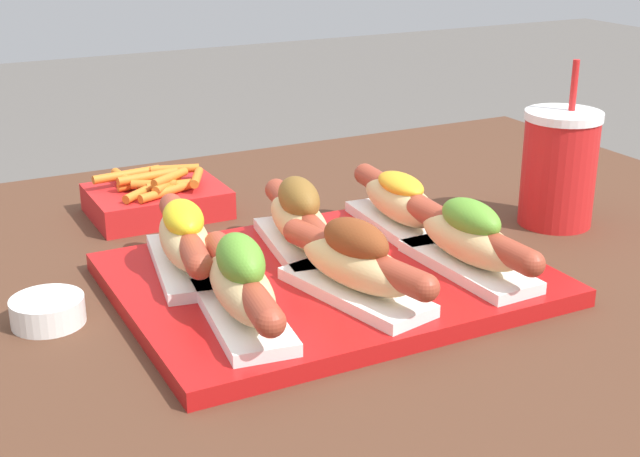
{
  "coord_description": "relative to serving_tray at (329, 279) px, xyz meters",
  "views": [
    {
      "loc": [
        -0.42,
        -0.74,
        1.13
      ],
      "look_at": [
        -0.03,
        0.03,
        0.81
      ],
      "focal_mm": 50.0,
      "sensor_mm": 36.0,
      "label": 1
    }
  ],
  "objects": [
    {
      "name": "serving_tray",
      "position": [
        0.0,
        0.0,
        0.0
      ],
      "size": [
        0.42,
        0.32,
        0.02
      ],
      "color": "#B71414",
      "rests_on": "patio_table"
    },
    {
      "name": "hot_dog_0",
      "position": [
        -0.12,
        -0.07,
        0.04
      ],
      "size": [
        0.08,
        0.21,
        0.08
      ],
      "color": "white",
      "rests_on": "serving_tray"
    },
    {
      "name": "hot_dog_1",
      "position": [
        -0.01,
        -0.07,
        0.04
      ],
      "size": [
        0.09,
        0.2,
        0.08
      ],
      "color": "white",
      "rests_on": "serving_tray"
    },
    {
      "name": "hot_dog_2",
      "position": [
        0.13,
        -0.07,
        0.04
      ],
      "size": [
        0.07,
        0.21,
        0.08
      ],
      "color": "white",
      "rests_on": "serving_tray"
    },
    {
      "name": "hot_dog_3",
      "position": [
        -0.13,
        0.07,
        0.04
      ],
      "size": [
        0.09,
        0.2,
        0.07
      ],
      "color": "white",
      "rests_on": "serving_tray"
    },
    {
      "name": "hot_dog_4",
      "position": [
        -0.0,
        0.07,
        0.04
      ],
      "size": [
        0.09,
        0.21,
        0.08
      ],
      "color": "white",
      "rests_on": "serving_tray"
    },
    {
      "name": "hot_dog_5",
      "position": [
        0.13,
        0.07,
        0.04
      ],
      "size": [
        0.07,
        0.21,
        0.07
      ],
      "color": "white",
      "rests_on": "serving_tray"
    },
    {
      "name": "sauce_bowl",
      "position": [
        -0.27,
        0.05,
        0.01
      ],
      "size": [
        0.07,
        0.07,
        0.03
      ],
      "color": "white",
      "rests_on": "patio_table"
    },
    {
      "name": "drink_cup",
      "position": [
        0.34,
        0.04,
        0.06
      ],
      "size": [
        0.09,
        0.09,
        0.2
      ],
      "color": "red",
      "rests_on": "patio_table"
    },
    {
      "name": "fries_basket",
      "position": [
        -0.09,
        0.3,
        0.01
      ],
      "size": [
        0.16,
        0.13,
        0.06
      ],
      "color": "red",
      "rests_on": "patio_table"
    }
  ]
}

